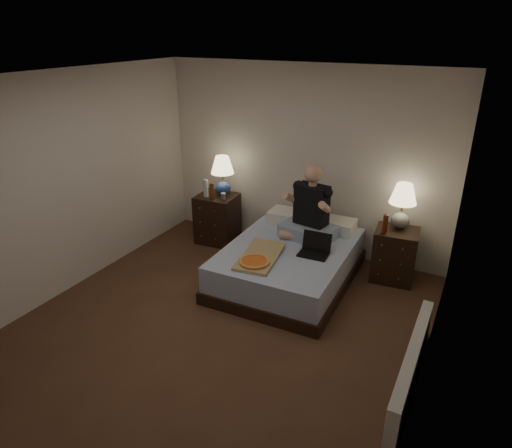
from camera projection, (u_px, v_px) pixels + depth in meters
The scene contains 18 objects.
floor at pixel (216, 329), 4.76m from camera, with size 4.00×4.50×0.00m, color brown.
ceiling at pixel (205, 80), 3.76m from camera, with size 4.00×4.50×0.00m, color white.
wall_back at pixel (303, 161), 6.08m from camera, with size 4.00×2.50×0.00m, color white.
wall_left at pixel (61, 187), 5.11m from camera, with size 4.50×2.50×0.00m, color white.
wall_right at pixel (437, 267), 3.41m from camera, with size 4.50×2.50×0.00m, color white.
bed at pixel (288, 264), 5.58m from camera, with size 1.39×1.85×0.46m, color #5B78B7.
nightstand_left at pixel (217, 218), 6.58m from camera, with size 0.54×0.49×0.70m, color black.
nightstand_right at pixel (394, 255), 5.59m from camera, with size 0.50×0.45×0.66m, color black.
lamp_left at pixel (223, 176), 6.36m from camera, with size 0.32×0.32×0.56m, color navy, non-canonical shape.
lamp_right at pixel (402, 206), 5.42m from camera, with size 0.32×0.32×0.56m, color gray, non-canonical shape.
water_bottle at pixel (206, 188), 6.35m from camera, with size 0.07×0.07×0.25m, color silver.
soda_can at pixel (223, 197), 6.26m from camera, with size 0.07×0.07×0.10m, color beige.
beer_bottle_left at pixel (212, 191), 6.27m from camera, with size 0.06×0.06×0.23m, color #5C350D.
beer_bottle_right at pixel (385, 224), 5.36m from camera, with size 0.06×0.06×0.23m, color #541A0C.
person at pixel (310, 202), 5.56m from camera, with size 0.66×0.52×0.93m, color black, non-canonical shape.
laptop at pixel (314, 246), 5.24m from camera, with size 0.34×0.28×0.24m, color black, non-canonical shape.
pizza_box at pixel (254, 262), 5.04m from camera, with size 0.40×0.76×0.08m, color tan, non-canonical shape.
radiator at pixel (411, 366), 3.95m from camera, with size 0.10×1.60×0.40m, color silver.
Camera 1 is at (2.19, -3.28, 2.91)m, focal length 32.00 mm.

